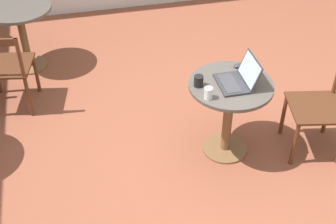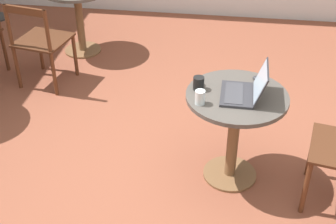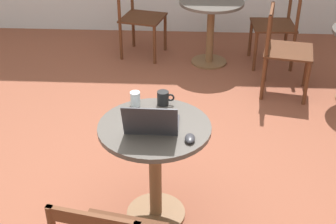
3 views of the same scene
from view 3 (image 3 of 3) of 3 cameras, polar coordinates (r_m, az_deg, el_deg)
The scene contains 10 objects.
ground_plane at distance 3.51m, azimuth -3.33°, elevation -9.00°, with size 16.00×16.00×0.00m, color brown.
cafe_table_near at distance 2.95m, azimuth -1.61°, elevation -4.70°, with size 0.70×0.70×0.72m.
cafe_table_far at distance 5.21m, azimuth 5.26°, elevation 11.38°, with size 0.70×0.70×0.72m.
chair_mid_left at distance 4.69m, azimuth 13.94°, elevation 7.25°, with size 0.54×0.54×0.86m.
chair_far_right at distance 5.34m, azimuth 13.16°, elevation 10.20°, with size 0.47×0.47×0.86m.
chair_far_left at distance 5.45m, azimuth -3.51°, elevation 11.38°, with size 0.55×0.55×0.86m.
laptop at distance 2.79m, azimuth -2.00°, elevation -1.33°, with size 0.32×0.30×0.22m.
mouse at distance 2.70m, azimuth 2.69°, elevation -3.23°, with size 0.06×0.10×0.03m.
mug at distance 3.05m, azimuth -0.57°, elevation 1.72°, with size 0.11×0.08×0.09m.
drinking_glass at distance 3.04m, azimuth -4.02°, elevation 1.61°, with size 0.07×0.07×0.10m.
Camera 3 is at (0.34, -2.69, 2.24)m, focal length 50.00 mm.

